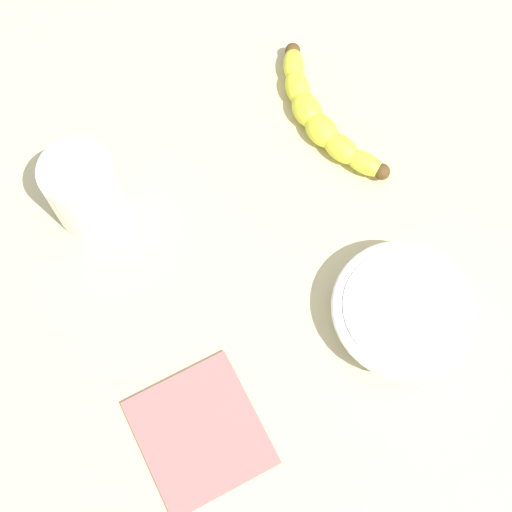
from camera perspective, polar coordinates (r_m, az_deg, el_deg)
wooden_tabletop at (r=82.54cm, az=1.17°, el=3.33°), size 120.00×120.00×3.00cm
banana at (r=85.55cm, az=5.18°, el=11.08°), size 20.46×9.79×3.30cm
smoothie_glass at (r=79.28cm, az=-13.61°, el=5.09°), size 7.88×7.88×9.57cm
ceramic_bowl at (r=75.62cm, az=11.68°, el=-4.41°), size 15.13×15.13×4.24cm
folded_napkin at (r=73.91cm, az=-4.54°, el=-14.00°), size 16.35×15.88×0.60cm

